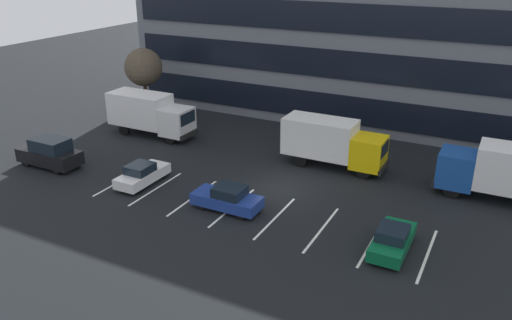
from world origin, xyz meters
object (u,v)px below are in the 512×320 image
at_px(suv_black, 50,153).
at_px(sedan_white, 142,174).
at_px(box_truck_yellow, 332,141).
at_px(box_truck_white, 150,113).
at_px(box_truck_blue, 505,171).
at_px(sedan_navy, 227,198).
at_px(sedan_forest, 392,240).
at_px(bare_tree, 143,67).

bearing_deg(suv_black, sedan_white, 4.83).
bearing_deg(box_truck_yellow, box_truck_white, -178.19).
xyz_separation_m(box_truck_blue, sedan_navy, (-14.13, -8.61, -1.24)).
distance_m(box_truck_yellow, sedan_forest, 11.15).
height_order(suv_black, sedan_navy, suv_black).
bearing_deg(bare_tree, box_truck_yellow, -9.91).
relative_size(sedan_forest, sedan_white, 1.00).
bearing_deg(box_truck_white, sedan_white, -55.36).
distance_m(box_truck_white, sedan_white, 9.62).
relative_size(box_truck_yellow, sedan_navy, 1.75).
bearing_deg(sedan_white, box_truck_blue, 21.19).
bearing_deg(sedan_forest, box_truck_yellow, 125.55).
xyz_separation_m(suv_black, bare_tree, (-1.24, 12.23, 3.52)).
xyz_separation_m(box_truck_white, suv_black, (-2.10, -8.49, -0.90)).
bearing_deg(bare_tree, sedan_white, -52.93).
bearing_deg(box_truck_blue, sedan_navy, -148.64).
bearing_deg(suv_black, box_truck_blue, 17.08).
distance_m(box_truck_blue, suv_black, 29.67).
xyz_separation_m(box_truck_white, sedan_white, (5.42, -7.85, -1.24)).
relative_size(box_truck_blue, suv_black, 1.61).
height_order(box_truck_yellow, suv_black, box_truck_yellow).
height_order(sedan_navy, sedan_white, sedan_navy).
bearing_deg(sedan_forest, sedan_navy, 179.16).
distance_m(sedan_forest, bare_tree, 28.21).
distance_m(box_truck_blue, box_truck_yellow, 10.93).
relative_size(sedan_forest, bare_tree, 0.63).
xyz_separation_m(sedan_forest, bare_tree, (-25.10, 12.28, 3.86)).
bearing_deg(box_truck_yellow, box_truck_blue, -1.38).
bearing_deg(box_truck_blue, box_truck_yellow, 178.62).
bearing_deg(box_truck_blue, sedan_forest, -117.11).
height_order(box_truck_blue, bare_tree, bare_tree).
distance_m(suv_black, bare_tree, 12.78).
height_order(sedan_white, bare_tree, bare_tree).
relative_size(box_truck_blue, box_truck_yellow, 1.03).
xyz_separation_m(sedan_forest, sedan_navy, (-9.65, 0.14, 0.03)).
bearing_deg(box_truck_white, box_truck_yellow, 1.81).
distance_m(sedan_navy, bare_tree, 20.02).
distance_m(sedan_white, bare_tree, 15.03).
bearing_deg(suv_black, box_truck_yellow, 27.25).
height_order(sedan_forest, sedan_white, same).
height_order(box_truck_yellow, sedan_forest, box_truck_yellow).
bearing_deg(box_truck_white, sedan_forest, -21.41).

